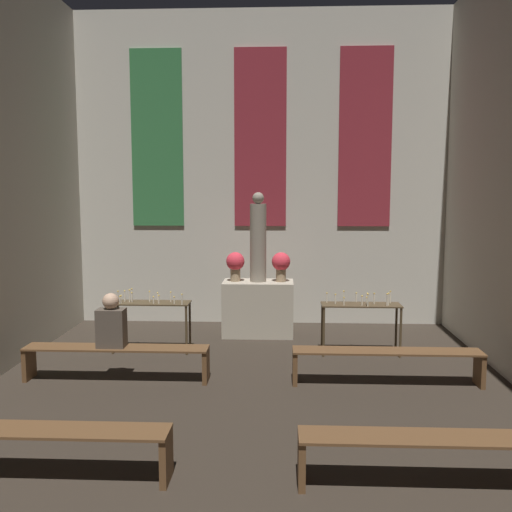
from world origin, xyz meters
name	(u,v)px	position (x,y,z in m)	size (l,w,h in m)	color
wall_back	(260,168)	(0.00, 10.31, 2.89)	(7.02, 0.16, 5.72)	beige
altar	(258,308)	(0.00, 9.33, 0.47)	(1.20, 0.66, 0.94)	#ADA38E
statue	(258,240)	(0.00, 9.33, 1.65)	(0.28, 0.28, 1.52)	gray
flower_vase_left	(235,264)	(-0.39, 9.33, 1.24)	(0.31, 0.31, 0.50)	#937A5B
flower_vase_right	(281,264)	(0.39, 9.33, 1.24)	(0.31, 0.31, 0.50)	#937A5B
candle_rack_left	(151,309)	(-1.62, 8.24, 0.67)	(1.20, 0.39, 0.98)	#473823
candle_rack_right	(361,311)	(1.61, 8.24, 0.67)	(1.20, 0.39, 0.97)	#473823
pew_second_left	(31,441)	(-1.76, 4.32, 0.34)	(2.42, 0.36, 0.45)	brown
pew_second_right	(443,449)	(1.76, 4.32, 0.34)	(2.42, 0.36, 0.45)	brown
pew_back_left	(117,355)	(-1.76, 6.89, 0.34)	(2.42, 0.36, 0.45)	brown
pew_back_right	(387,359)	(1.76, 6.89, 0.34)	(2.42, 0.36, 0.45)	brown
person_seated	(111,323)	(-1.82, 6.89, 0.77)	(0.36, 0.24, 0.72)	#4C4238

